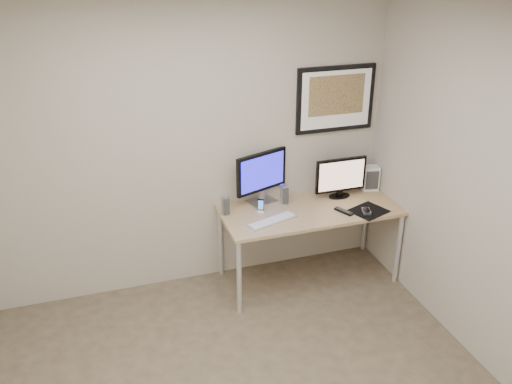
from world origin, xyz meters
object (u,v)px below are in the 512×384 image
monitor_tv (341,177)px  framed_art (336,99)px  monitor_large (261,175)px  speaker_right (284,194)px  fan_unit (370,178)px  keyboard (272,221)px  speaker_left (225,205)px  phone_dock (261,205)px  desk (310,215)px

monitor_tv → framed_art: bearing=92.4°
monitor_large → monitor_tv: size_ratio=1.05×
speaker_right → monitor_large: bearing=158.1°
monitor_large → speaker_right: 0.27m
monitor_large → fan_unit: 1.10m
framed_art → monitor_tv: size_ratio=1.53×
monitor_tv → fan_unit: 0.37m
monitor_tv → keyboard: 0.83m
speaker_right → keyboard: 0.38m
speaker_left → keyboard: size_ratio=0.39×
speaker_left → speaker_right: (0.57, 0.04, 0.00)m
framed_art → monitor_large: bearing=-173.8°
phone_dock → fan_unit: 1.16m
phone_dock → speaker_left: bearing=-166.3°
phone_dock → monitor_large: bearing=92.1°
monitor_large → fan_unit: bearing=-22.3°
desk → monitor_large: (-0.38, 0.25, 0.34)m
desk → monitor_tv: bearing=21.4°
speaker_right → phone_dock: (-0.25, -0.09, -0.03)m
monitor_large → speaker_left: size_ratio=2.88×
monitor_tv → desk: bearing=-158.3°
monitor_tv → speaker_left: bearing=-179.0°
phone_dock → monitor_tv: bearing=26.8°
phone_dock → fan_unit: (1.15, 0.14, 0.06)m
speaker_left → phone_dock: (0.31, -0.05, -0.03)m
desk → speaker_left: bearing=170.5°
monitor_large → fan_unit: monitor_large is taller
framed_art → phone_dock: framed_art is taller
speaker_right → speaker_left: bearing=-174.0°
monitor_large → monitor_tv: 0.75m
framed_art → phone_dock: 1.17m
monitor_tv → keyboard: monitor_tv is taller
fan_unit → keyboard: bearing=-152.2°
phone_dock → fan_unit: size_ratio=0.53×
phone_dock → fan_unit: bearing=29.1°
keyboard → fan_unit: (1.12, 0.34, 0.11)m
fan_unit → monitor_large: bearing=-171.1°
monitor_tv → keyboard: (-0.76, -0.27, -0.20)m
keyboard → monitor_tv: bearing=0.9°
speaker_left → keyboard: bearing=-45.7°
desk → fan_unit: (0.71, 0.21, 0.18)m
monitor_tv → speaker_right: monitor_tv is taller
speaker_left → phone_dock: bearing=-18.6°
desk → speaker_right: speaker_right is taller
speaker_right → keyboard: bearing=-124.9°
framed_art → phone_dock: bearing=-162.3°
desk → monitor_tv: 0.47m
desk → framed_art: bearing=43.5°
keyboard → fan_unit: 1.17m
monitor_large → phone_dock: monitor_large is taller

